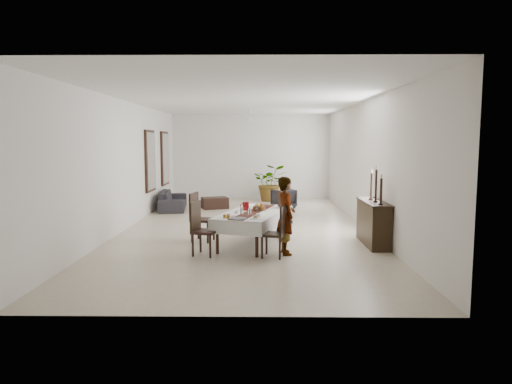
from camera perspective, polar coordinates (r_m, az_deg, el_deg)
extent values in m
cube|color=beige|center=(11.71, -1.28, -4.42)|extent=(6.00, 12.00, 0.00)
cube|color=white|center=(11.55, -1.31, 11.38)|extent=(6.00, 12.00, 0.02)
cube|color=white|center=(17.52, -0.61, 4.43)|extent=(6.00, 0.02, 3.20)
cube|color=white|center=(5.55, -3.45, 0.26)|extent=(6.00, 0.02, 3.20)
cube|color=white|center=(12.01, -15.78, 3.31)|extent=(0.02, 12.00, 3.20)
cube|color=white|center=(11.81, 13.44, 3.32)|extent=(0.02, 12.00, 3.20)
cube|color=black|center=(9.70, -0.27, -2.67)|extent=(1.53, 2.38, 0.05)
cylinder|color=black|center=(8.94, -4.86, -5.72)|extent=(0.08, 0.08, 0.64)
cylinder|color=black|center=(8.66, 0.11, -6.08)|extent=(0.08, 0.08, 0.64)
cylinder|color=black|center=(10.87, -0.56, -3.54)|extent=(0.08, 0.08, 0.64)
cylinder|color=black|center=(10.64, 3.58, -3.76)|extent=(0.08, 0.08, 0.64)
cube|color=silver|center=(9.70, -0.27, -2.51)|extent=(1.74, 2.59, 0.01)
cube|color=white|center=(9.90, -3.23, -3.12)|extent=(0.71, 2.27, 0.28)
cube|color=silver|center=(9.57, 2.80, -3.45)|extent=(0.71, 2.27, 0.28)
cube|color=silver|center=(8.62, -2.73, -4.53)|extent=(1.04, 0.33, 0.28)
cube|color=silver|center=(10.83, 1.69, -2.29)|extent=(1.04, 0.33, 0.28)
cube|color=#512217|center=(9.70, -0.27, -2.46)|extent=(0.99, 2.29, 0.00)
cylinder|color=maroon|center=(9.89, -1.28, -1.77)|extent=(0.17, 0.17, 0.18)
torus|color=maroon|center=(9.91, -1.71, -1.75)|extent=(0.11, 0.05, 0.11)
cylinder|color=white|center=(9.09, -0.79, -2.57)|extent=(0.06, 0.06, 0.16)
cylinder|color=white|center=(9.24, -1.79, -2.43)|extent=(0.06, 0.06, 0.16)
cylinder|color=silver|center=(9.72, 0.07, -1.99)|extent=(0.06, 0.06, 0.16)
cylinder|color=white|center=(9.09, 0.30, -2.89)|extent=(0.08, 0.08, 0.06)
cylinder|color=silver|center=(9.10, 0.30, -3.03)|extent=(0.14, 0.14, 0.01)
cylinder|color=silver|center=(9.48, -2.46, -2.51)|extent=(0.08, 0.08, 0.06)
cylinder|color=white|center=(9.49, -2.46, -2.64)|extent=(0.14, 0.14, 0.01)
cylinder|color=white|center=(8.83, -0.08, -3.31)|extent=(0.22, 0.22, 0.01)
sphere|color=tan|center=(8.82, -0.08, -3.15)|extent=(0.08, 0.08, 0.08)
cylinder|color=silver|center=(9.15, -3.27, -2.98)|extent=(0.22, 0.22, 0.01)
cylinder|color=white|center=(10.26, -0.94, -1.95)|extent=(0.22, 0.22, 0.01)
cylinder|color=#45464A|center=(8.80, -2.24, -3.33)|extent=(0.33, 0.33, 0.02)
cylinder|color=#915C15|center=(8.84, -3.53, -3.13)|extent=(0.06, 0.06, 0.07)
cylinder|color=#845B13|center=(8.92, -3.95, -3.04)|extent=(0.06, 0.06, 0.07)
cylinder|color=#974D16|center=(8.99, -3.46, -2.97)|extent=(0.06, 0.06, 0.07)
cylinder|color=brown|center=(9.89, 0.40, -2.03)|extent=(0.28, 0.28, 0.09)
sphere|color=#A92C10|center=(9.89, 0.59, -1.63)|extent=(0.08, 0.08, 0.08)
sphere|color=#587122|center=(9.92, 0.25, -1.60)|extent=(0.07, 0.07, 0.07)
sphere|color=yellow|center=(9.84, 0.32, -1.67)|extent=(0.08, 0.08, 0.08)
cube|color=black|center=(8.67, 2.15, -5.32)|extent=(0.51, 0.51, 0.05)
cylinder|color=black|center=(8.52, 3.00, -7.12)|extent=(0.05, 0.05, 0.41)
cylinder|color=black|center=(8.84, 3.48, -6.62)|extent=(0.05, 0.05, 0.41)
cylinder|color=black|center=(8.59, 0.76, -6.98)|extent=(0.05, 0.05, 0.41)
cylinder|color=black|center=(8.92, 1.33, -6.49)|extent=(0.05, 0.05, 0.41)
cube|color=black|center=(8.57, 3.39, -3.52)|extent=(0.14, 0.41, 0.53)
cube|color=black|center=(10.28, 2.06, -3.25)|extent=(0.55, 0.55, 0.05)
cylinder|color=black|center=(10.19, 3.34, -4.77)|extent=(0.05, 0.05, 0.45)
cylinder|color=black|center=(10.54, 2.77, -4.39)|extent=(0.05, 0.05, 0.45)
cylinder|color=black|center=(10.10, 1.30, -4.86)|extent=(0.05, 0.05, 0.45)
cylinder|color=black|center=(10.45, 0.80, -4.48)|extent=(0.05, 0.05, 0.45)
cube|color=black|center=(10.28, 3.18, -1.49)|extent=(0.15, 0.45, 0.58)
cube|color=black|center=(8.85, -6.38, -4.96)|extent=(0.54, 0.54, 0.05)
cylinder|color=black|center=(9.13, -6.95, -6.16)|extent=(0.05, 0.05, 0.43)
cylinder|color=black|center=(8.81, -7.91, -6.64)|extent=(0.05, 0.05, 0.43)
cylinder|color=black|center=(8.99, -4.85, -6.33)|extent=(0.05, 0.05, 0.43)
cylinder|color=black|center=(8.67, -5.74, -6.82)|extent=(0.05, 0.05, 0.43)
cube|color=black|center=(8.88, -7.59, -2.98)|extent=(0.16, 0.43, 0.56)
cube|color=black|center=(10.09, -6.67, -3.48)|extent=(0.55, 0.55, 0.05)
cylinder|color=black|center=(10.37, -7.22, -4.62)|extent=(0.06, 0.06, 0.45)
cylinder|color=black|center=(10.04, -8.03, -5.00)|extent=(0.06, 0.06, 0.45)
cylinder|color=black|center=(10.24, -5.30, -4.74)|extent=(0.06, 0.06, 0.45)
cylinder|color=black|center=(9.90, -6.05, -5.13)|extent=(0.06, 0.06, 0.45)
cube|color=black|center=(10.12, -7.77, -1.70)|extent=(0.15, 0.45, 0.58)
imported|color=#9B9EA3|center=(8.85, 3.77, -2.97)|extent=(0.46, 0.61, 1.51)
cube|color=black|center=(10.03, 14.44, -3.83)|extent=(0.40, 1.50, 0.90)
cube|color=black|center=(9.96, 14.52, -1.21)|extent=(0.44, 1.56, 0.03)
cylinder|color=black|center=(9.43, 15.31, -1.46)|extent=(0.10, 0.10, 0.03)
cylinder|color=black|center=(9.40, 15.36, 0.13)|extent=(0.05, 0.05, 0.50)
cylinder|color=white|center=(9.37, 15.41, 1.89)|extent=(0.04, 0.04, 0.08)
cylinder|color=black|center=(9.81, 14.73, -1.15)|extent=(0.10, 0.10, 0.03)
cylinder|color=black|center=(9.78, 14.79, 0.82)|extent=(0.05, 0.05, 0.65)
cylinder|color=white|center=(9.75, 14.85, 2.95)|extent=(0.04, 0.04, 0.08)
cylinder|color=black|center=(10.20, 14.19, -0.86)|extent=(0.10, 0.10, 0.03)
cylinder|color=black|center=(10.17, 14.23, 0.76)|extent=(0.05, 0.05, 0.55)
cylinder|color=white|center=(10.14, 14.28, 2.53)|extent=(0.04, 0.04, 0.08)
imported|color=#2A272C|center=(14.99, -10.33, -1.00)|extent=(1.04, 2.11, 0.59)
imported|color=#2A282D|center=(15.11, 3.46, -0.78)|extent=(0.88, 0.89, 0.63)
cube|color=black|center=(14.97, -5.16, -1.37)|extent=(0.96, 0.79, 0.37)
imported|color=#356227|center=(16.79, 1.82, 1.17)|extent=(1.26, 1.11, 1.34)
cube|color=black|center=(14.12, -13.10, 3.80)|extent=(0.06, 1.05, 1.85)
cube|color=white|center=(14.11, -12.96, 3.80)|extent=(0.01, 0.90, 1.70)
cube|color=black|center=(16.16, -11.33, 4.14)|extent=(0.06, 1.05, 1.85)
cube|color=white|center=(16.16, -11.21, 4.15)|extent=(0.01, 0.90, 1.70)
cylinder|color=white|center=(14.53, -0.89, 9.95)|extent=(0.04, 0.04, 0.20)
cylinder|color=silver|center=(14.52, -0.89, 9.16)|extent=(0.16, 0.16, 0.08)
cube|color=silver|center=(14.87, -0.85, 9.09)|extent=(0.10, 0.55, 0.01)
cube|color=white|center=(14.17, -0.93, 9.23)|extent=(0.10, 0.55, 0.01)
cube|color=silver|center=(14.52, 0.51, 9.16)|extent=(0.55, 0.10, 0.01)
cube|color=silver|center=(14.54, -2.29, 9.15)|extent=(0.55, 0.10, 0.01)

